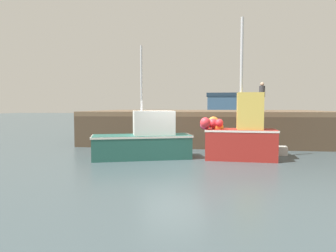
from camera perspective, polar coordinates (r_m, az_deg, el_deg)
The scene contains 7 objects.
ground at distance 12.86m, azimuth 1.14°, elevation -6.33°, with size 120.00×160.00×0.10m.
pier at distance 18.93m, azimuth 7.60°, elevation 1.97°, with size 14.36×8.45×1.92m.
fishing_boat_near_left at distance 12.75m, azimuth -4.48°, elevation -2.75°, with size 4.36×2.53×4.72m.
fishing_boat_near_right at distance 12.76m, azimuth 13.51°, elevation -1.50°, with size 3.13×1.56×5.79m.
rowboat at distance 14.51m, azimuth 18.64°, elevation -4.39°, with size 1.56×0.72×0.43m.
dockworker at distance 18.68m, azimuth 17.36°, elevation 5.34°, with size 0.34×0.34×1.70m.
warehouse at distance 47.82m, azimuth 12.23°, elevation 3.60°, with size 8.23×4.40×4.22m.
Camera 1 is at (1.32, -12.59, 2.21)m, focal length 32.19 mm.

